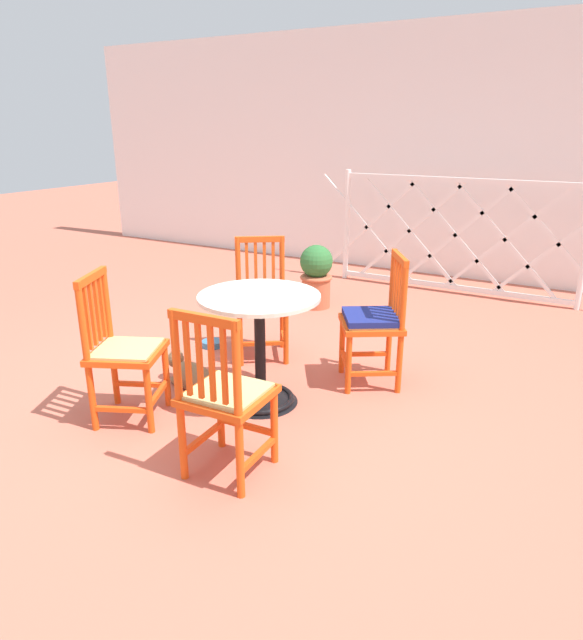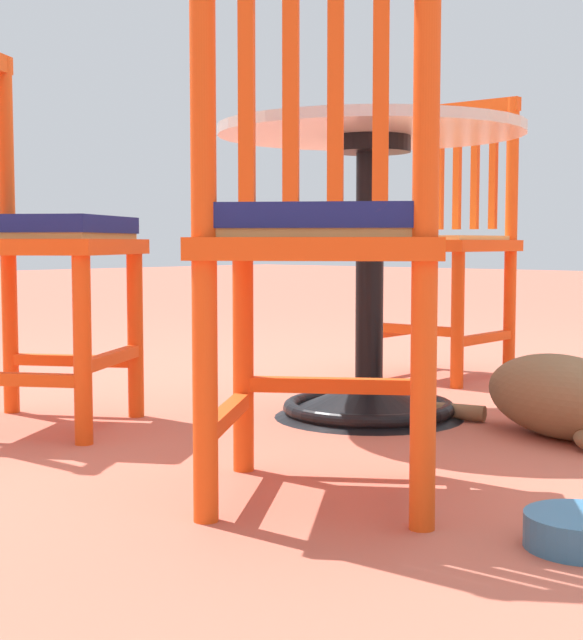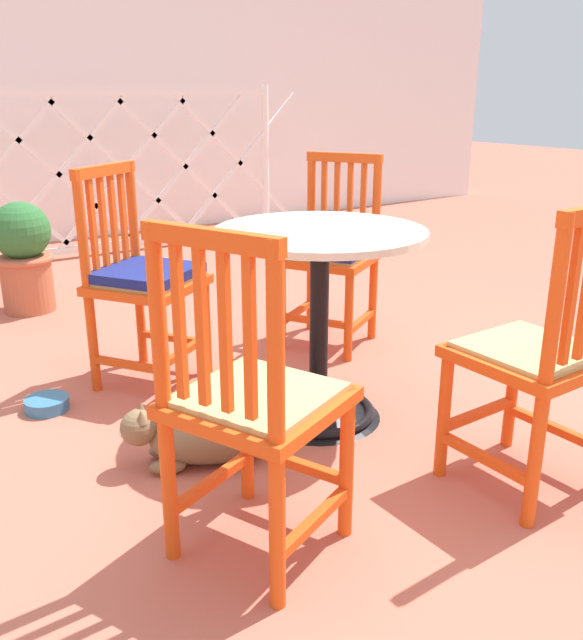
{
  "view_description": "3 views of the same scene",
  "coord_description": "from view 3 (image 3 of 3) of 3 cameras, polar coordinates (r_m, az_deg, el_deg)",
  "views": [
    {
      "loc": [
        1.87,
        -2.56,
        1.72
      ],
      "look_at": [
        0.23,
        0.36,
        0.55
      ],
      "focal_mm": 31.56,
      "sensor_mm": 36.0,
      "label": 1
    },
    {
      "loc": [
        -1.36,
        2.13,
        0.44
      ],
      "look_at": [
        0.22,
        0.35,
        0.25
      ],
      "focal_mm": 53.39,
      "sensor_mm": 36.0,
      "label": 2
    },
    {
      "loc": [
        -1.3,
        -1.71,
        1.19
      ],
      "look_at": [
        -0.02,
        0.25,
        0.4
      ],
      "focal_mm": 38.22,
      "sensor_mm": 36.0,
      "label": 3
    }
  ],
  "objects": [
    {
      "name": "orange_chair_by_planter",
      "position": [
        1.74,
        -3.31,
        -7.2
      ],
      "size": [
        0.53,
        0.53,
        0.91
      ],
      "color": "#E04C14",
      "rests_on": "ground_plane"
    },
    {
      "name": "ground_plane",
      "position": [
        2.46,
        3.61,
        -10.4
      ],
      "size": [
        24.0,
        24.0,
        0.0
      ],
      "primitive_type": "plane",
      "color": "#BC604C"
    },
    {
      "name": "cafe_table",
      "position": [
        2.54,
        2.29,
        -2.28
      ],
      "size": [
        0.76,
        0.76,
        0.73
      ],
      "color": "black",
      "rests_on": "ground_plane"
    },
    {
      "name": "orange_chair_tucked_in",
      "position": [
        2.16,
        19.97,
        -3.04
      ],
      "size": [
        0.41,
        0.41,
        0.91
      ],
      "color": "#E04C14",
      "rests_on": "ground_plane"
    },
    {
      "name": "terracotta_planter",
      "position": [
        4.09,
        -21.51,
        5.15
      ],
      "size": [
        0.32,
        0.32,
        0.62
      ],
      "color": "#B25B3D",
      "rests_on": "ground_plane"
    },
    {
      "name": "tabby_cat",
      "position": [
        2.33,
        -7.3,
        -9.59
      ],
      "size": [
        0.74,
        0.34,
        0.23
      ],
      "color": "brown",
      "rests_on": "ground_plane"
    },
    {
      "name": "lattice_fence_panel",
      "position": [
        5.43,
        -13.75,
        12.09
      ],
      "size": [
        3.11,
        0.06,
        1.24
      ],
      "color": "white",
      "rests_on": "ground_plane"
    },
    {
      "name": "orange_chair_near_fence",
      "position": [
        3.28,
        3.31,
        5.48
      ],
      "size": [
        0.55,
        0.55,
        0.91
      ],
      "color": "#E04C14",
      "rests_on": "ground_plane"
    },
    {
      "name": "orange_chair_facing_out",
      "position": [
        2.88,
        -12.31,
        3.23
      ],
      "size": [
        0.56,
        0.56,
        0.91
      ],
      "color": "#E04C14",
      "rests_on": "ground_plane"
    },
    {
      "name": "building_wall_backdrop",
      "position": [
        6.01,
        -21.89,
        19.38
      ],
      "size": [
        10.0,
        0.2,
        2.8
      ],
      "primitive_type": "cube",
      "color": "white",
      "rests_on": "ground_plane"
    },
    {
      "name": "pet_water_bowl",
      "position": [
        2.86,
        -19.79,
        -6.64
      ],
      "size": [
        0.17,
        0.17,
        0.05
      ],
      "primitive_type": "cylinder",
      "color": "teal",
      "rests_on": "ground_plane"
    }
  ]
}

